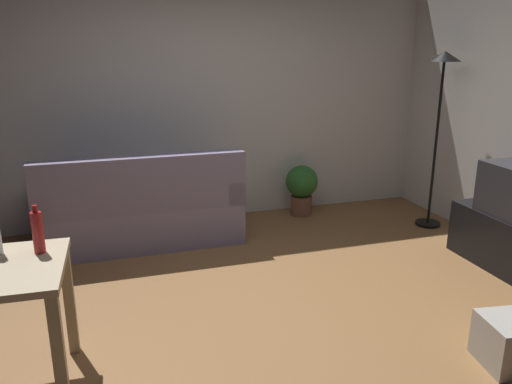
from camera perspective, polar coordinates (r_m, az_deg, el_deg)
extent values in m
cube|color=olive|center=(3.88, 0.80, -13.01)|extent=(5.20, 4.40, 0.02)
cube|color=silver|center=(5.53, -6.34, 10.73)|extent=(5.20, 0.10, 2.70)
cube|color=gray|center=(5.15, -12.65, -3.15)|extent=(1.89, 0.84, 0.40)
cube|color=slate|center=(4.69, -12.63, 0.79)|extent=(1.89, 0.16, 0.52)
cube|color=gray|center=(5.19, -3.32, 0.96)|extent=(0.16, 0.84, 0.22)
cube|color=gray|center=(5.08, -22.62, -0.67)|extent=(0.16, 0.84, 0.22)
cube|color=black|center=(4.90, 26.72, -5.13)|extent=(0.44, 1.10, 0.48)
cylinder|color=black|center=(5.80, 18.66, -3.35)|extent=(0.26, 0.26, 0.03)
cylinder|color=black|center=(5.58, 19.47, 4.94)|extent=(0.03, 0.03, 1.68)
cone|color=black|center=(5.49, 20.38, 14.08)|extent=(0.32, 0.32, 0.10)
cube|color=tan|center=(2.89, -21.15, -16.96)|extent=(0.06, 0.06, 0.72)
cube|color=tan|center=(3.43, -20.16, -11.32)|extent=(0.06, 0.06, 0.72)
cylinder|color=brown|center=(5.81, 5.07, -1.47)|extent=(0.24, 0.24, 0.22)
sphere|color=#2D6B28|center=(5.73, 5.14, 1.19)|extent=(0.36, 0.36, 0.36)
cylinder|color=#AD2323|center=(3.09, -23.23, -4.19)|extent=(0.06, 0.06, 0.24)
cylinder|color=#AD2323|center=(3.05, -23.52, -1.74)|extent=(0.03, 0.03, 0.04)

